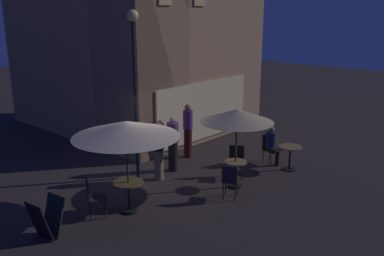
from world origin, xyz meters
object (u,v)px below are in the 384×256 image
object	(u,v)px
cafe_table_2	(290,153)
patron_standing_3	(173,144)
patio_umbrella_0	(237,116)
patron_standing_1	(159,151)
cafe_chair_0	(230,179)
cafe_chair_1	(236,158)
patron_seated_0	(272,143)
cafe_table_0	(235,170)
menu_sandwich_board	(46,218)
patio_umbrella_1	(126,129)
cafe_chair_2	(92,195)
cafe_chair_3	(268,146)
patron_standing_2	(188,130)
street_lamp_near_corner	(134,67)
cafe_table_1	(129,190)

from	to	relation	value
cafe_table_2	patron_standing_3	bearing A→B (deg)	132.75
patio_umbrella_0	patron_standing_1	xyz separation A→B (m)	(-1.05, 1.99, -1.17)
patio_umbrella_0	cafe_chair_0	xyz separation A→B (m)	(-0.74, -0.37, -1.47)
cafe_chair_1	patron_seated_0	bearing A→B (deg)	139.88
cafe_chair_0	cafe_table_0	bearing A→B (deg)	0.00
menu_sandwich_board	patron_standing_1	xyz separation A→B (m)	(3.90, 0.59, 0.43)
patio_umbrella_0	patio_umbrella_1	size ratio (longest dim) A/B	0.88
menu_sandwich_board	cafe_chair_2	xyz separation A→B (m)	(1.22, 0.05, 0.12)
patio_umbrella_0	cafe_chair_1	distance (m)	1.67
patron_standing_3	menu_sandwich_board	bearing A→B (deg)	-165.55
cafe_table_2	cafe_chair_2	distance (m)	6.24
cafe_chair_3	patron_standing_2	xyz separation A→B (m)	(-1.36, 2.30, 0.38)
patio_umbrella_0	cafe_chair_1	bearing A→B (deg)	34.14
patio_umbrella_1	street_lamp_near_corner	bearing A→B (deg)	43.56
cafe_table_1	patio_umbrella_1	bearing A→B (deg)	153.43
cafe_table_0	patio_umbrella_0	bearing A→B (deg)	26.57
street_lamp_near_corner	cafe_table_2	bearing A→B (deg)	-40.56
menu_sandwich_board	cafe_chair_3	size ratio (longest dim) A/B	0.92
patio_umbrella_0	cafe_chair_2	bearing A→B (deg)	158.73
patio_umbrella_0	patio_umbrella_1	bearing A→B (deg)	160.96
patron_standing_2	cafe_chair_3	bearing A→B (deg)	151.02
cafe_chair_3	patron_standing_3	xyz separation A→B (m)	(-2.60, 1.79, 0.31)
cafe_chair_3	patron_standing_3	size ratio (longest dim) A/B	0.55
cafe_table_1	cafe_chair_2	size ratio (longest dim) A/B	0.83
patio_umbrella_0	cafe_chair_2	xyz separation A→B (m)	(-3.73, 1.45, -1.48)
cafe_table_0	patron_seated_0	size ratio (longest dim) A/B	0.61
cafe_table_2	patron_standing_2	distance (m)	3.42
street_lamp_near_corner	patron_seated_0	bearing A→B (deg)	-32.25
patio_umbrella_0	patron_standing_3	distance (m)	2.51
menu_sandwich_board	patio_umbrella_0	xyz separation A→B (m)	(4.94, -1.40, 1.60)
cafe_table_0	cafe_chair_2	size ratio (longest dim) A/B	0.80
patio_umbrella_1	cafe_chair_0	size ratio (longest dim) A/B	2.68
street_lamp_near_corner	patron_standing_1	xyz separation A→B (m)	(0.29, -0.59, -2.39)
patio_umbrella_0	cafe_chair_1	world-z (taller)	patio_umbrella_0
cafe_table_0	cafe_chair_2	world-z (taller)	cafe_chair_2
menu_sandwich_board	patio_umbrella_1	bearing A→B (deg)	-17.84
cafe_chair_3	patron_standing_2	world-z (taller)	patron_standing_2
cafe_chair_0	patron_standing_3	bearing A→B (deg)	52.49
patron_standing_1	cafe_chair_0	bearing A→B (deg)	-8.78
cafe_table_1	patio_umbrella_1	distance (m)	1.54
cafe_chair_0	cafe_chair_2	bearing A→B (deg)	122.22
patio_umbrella_1	patron_seated_0	bearing A→B (deg)	-8.17
cafe_chair_2	cafe_table_2	bearing A→B (deg)	11.52
patio_umbrella_0	patron_seated_0	size ratio (longest dim) A/B	1.82
cafe_table_0	cafe_chair_0	world-z (taller)	cafe_chair_0
patron_seated_0	street_lamp_near_corner	bearing A→B (deg)	-113.18
street_lamp_near_corner	cafe_chair_0	xyz separation A→B (m)	(0.59, -2.95, -2.70)
cafe_chair_2	patio_umbrella_1	bearing A→B (deg)	-0.00
cafe_table_1	patio_umbrella_0	bearing A→B (deg)	-19.04
cafe_table_0	patio_umbrella_1	bearing A→B (deg)	160.96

